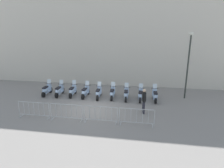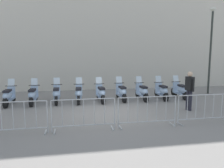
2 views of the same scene
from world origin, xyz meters
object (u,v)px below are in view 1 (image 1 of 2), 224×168
(motorcycle_6, at_px, (126,94))
(street_lamp, at_px, (189,59))
(motorcycle_1, at_px, (59,91))
(motorcycle_3, at_px, (85,92))
(motorcycle_0, at_px, (46,90))
(barrier_segment_1, at_px, (66,112))
(barrier_segment_0, at_px, (34,110))
(motorcycle_8, at_px, (155,96))
(motorcycle_4, at_px, (98,93))
(motorcycle_7, at_px, (140,95))
(barrier_segment_3, at_px, (137,117))
(officer_near_row_end, at_px, (144,100))
(barrier_segment_2, at_px, (100,115))
(motorcycle_2, at_px, (72,91))
(motorcycle_5, at_px, (112,93))

(motorcycle_6, height_order, street_lamp, street_lamp)
(motorcycle_1, height_order, motorcycle_3, same)
(motorcycle_0, height_order, motorcycle_6, same)
(motorcycle_1, bearing_deg, barrier_segment_1, -56.78)
(barrier_segment_0, bearing_deg, motorcycle_8, 33.01)
(motorcycle_3, height_order, motorcycle_4, same)
(motorcycle_7, distance_m, barrier_segment_0, 7.82)
(barrier_segment_0, distance_m, barrier_segment_1, 2.17)
(motorcycle_1, xyz_separation_m, motorcycle_7, (6.72, 0.51, 0.00))
(motorcycle_6, xyz_separation_m, street_lamp, (4.56, 1.46, 2.73))
(motorcycle_7, relative_size, barrier_segment_3, 0.83)
(barrier_segment_3, bearing_deg, officer_near_row_end, 82.26)
(motorcycle_8, height_order, street_lamp, street_lamp)
(motorcycle_1, relative_size, barrier_segment_3, 0.83)
(motorcycle_7, bearing_deg, barrier_segment_2, -114.32)
(motorcycle_4, bearing_deg, motorcycle_2, -179.04)
(barrier_segment_1, relative_size, street_lamp, 0.40)
(motorcycle_6, height_order, officer_near_row_end, officer_near_row_end)
(motorcycle_1, bearing_deg, motorcycle_2, 9.83)
(motorcycle_2, distance_m, motorcycle_5, 3.37)
(officer_near_row_end, bearing_deg, barrier_segment_1, -154.83)
(motorcycle_1, height_order, motorcycle_4, same)
(motorcycle_2, distance_m, officer_near_row_end, 6.41)
(motorcycle_0, distance_m, barrier_segment_2, 6.96)
(barrier_segment_3, bearing_deg, motorcycle_8, 78.02)
(motorcycle_0, xyz_separation_m, barrier_segment_3, (8.05, -3.54, 0.07))
(motorcycle_1, xyz_separation_m, barrier_segment_0, (0.44, -4.15, 0.07))
(motorcycle_8, bearing_deg, motorcycle_1, -175.22)
(motorcycle_0, relative_size, motorcycle_4, 1.00)
(motorcycle_3, bearing_deg, motorcycle_4, 1.37)
(motorcycle_1, distance_m, motorcycle_7, 6.74)
(motorcycle_5, height_order, barrier_segment_3, motorcycle_5)
(motorcycle_6, bearing_deg, motorcycle_5, -179.25)
(motorcycle_7, distance_m, barrier_segment_1, 6.09)
(motorcycle_0, xyz_separation_m, motorcycle_3, (3.35, 0.31, 0.00))
(motorcycle_6, distance_m, motorcycle_7, 1.12)
(barrier_segment_1, xyz_separation_m, street_lamp, (7.56, 5.88, 2.66))
(motorcycle_3, distance_m, street_lamp, 8.56)
(motorcycle_2, distance_m, barrier_segment_3, 6.97)
(motorcycle_4, distance_m, barrier_segment_2, 4.28)
(motorcycle_4, bearing_deg, street_lamp, 13.78)
(motorcycle_4, xyz_separation_m, street_lamp, (6.79, 1.67, 2.73))
(motorcycle_5, distance_m, barrier_segment_3, 4.74)
(barrier_segment_1, bearing_deg, motorcycle_6, 55.83)
(barrier_segment_0, height_order, barrier_segment_2, same)
(motorcycle_7, bearing_deg, street_lamp, 21.96)
(motorcycle_6, relative_size, street_lamp, 0.33)
(motorcycle_7, distance_m, motorcycle_8, 1.13)
(motorcycle_0, distance_m, street_lamp, 11.78)
(motorcycle_3, xyz_separation_m, barrier_segment_3, (4.70, -3.84, 0.07))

